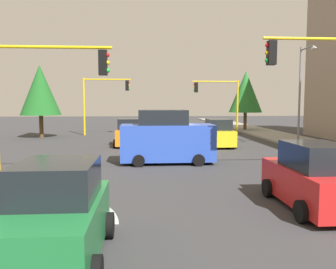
% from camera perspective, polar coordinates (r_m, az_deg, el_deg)
% --- Properties ---
extents(ground_plane, '(120.00, 120.00, 0.00)m').
position_cam_1_polar(ground_plane, '(20.13, 1.12, -3.72)').
color(ground_plane, '#353538').
extents(sidewalk_kerb, '(80.00, 4.00, 0.15)m').
position_cam_1_polar(sidewalk_kerb, '(27.85, 22.19, -1.44)').
color(sidewalk_kerb, gray).
rests_on(sidewalk_kerb, ground).
extents(lane_arrow_near, '(2.40, 1.10, 1.10)m').
position_cam_1_polar(lane_arrow_near, '(8.95, -11.97, -15.43)').
color(lane_arrow_near, silver).
rests_on(lane_arrow_near, ground).
extents(traffic_signal_near_left, '(0.36, 4.59, 5.87)m').
position_cam_1_polar(traffic_signal_near_left, '(15.75, 24.78, 8.42)').
color(traffic_signal_near_left, yellow).
rests_on(traffic_signal_near_left, ground).
extents(traffic_signal_near_right, '(0.36, 4.59, 5.43)m').
position_cam_1_polar(traffic_signal_near_right, '(14.35, -19.85, 7.77)').
color(traffic_signal_near_right, yellow).
rests_on(traffic_signal_near_right, ground).
extents(traffic_signal_far_left, '(0.36, 4.59, 5.35)m').
position_cam_1_polar(traffic_signal_far_left, '(34.62, 8.42, 6.32)').
color(traffic_signal_far_left, yellow).
rests_on(traffic_signal_far_left, ground).
extents(traffic_signal_far_right, '(0.36, 4.59, 5.50)m').
position_cam_1_polar(traffic_signal_far_right, '(34.03, -10.65, 6.47)').
color(traffic_signal_far_right, yellow).
rests_on(traffic_signal_far_right, ground).
extents(street_lamp_curbside, '(2.15, 0.28, 7.00)m').
position_cam_1_polar(street_lamp_curbside, '(25.89, 21.28, 7.58)').
color(street_lamp_curbside, slate).
rests_on(street_lamp_curbside, ground).
extents(tree_roadside_far, '(3.63, 3.63, 6.62)m').
position_cam_1_polar(tree_roadside_far, '(39.47, 12.68, 6.88)').
color(tree_roadside_far, brown).
rests_on(tree_roadside_far, ground).
extents(tree_opposite_side, '(3.57, 3.57, 6.49)m').
position_cam_1_polar(tree_opposite_side, '(33.13, -20.33, 6.86)').
color(tree_opposite_side, brown).
rests_on(tree_opposite_side, ground).
extents(delivery_van_blue, '(2.22, 4.80, 2.77)m').
position_cam_1_polar(delivery_van_blue, '(17.94, -0.20, -0.69)').
color(delivery_van_blue, blue).
rests_on(delivery_van_blue, ground).
extents(car_green, '(3.67, 2.07, 1.98)m').
position_cam_1_polar(car_green, '(7.40, -17.99, -12.75)').
color(car_green, '#1E7238').
rests_on(car_green, ground).
extents(car_yellow, '(4.14, 2.08, 1.98)m').
position_cam_1_polar(car_yellow, '(25.18, 8.22, 0.10)').
color(car_yellow, yellow).
rests_on(car_yellow, ground).
extents(car_red, '(4.04, 1.99, 1.98)m').
position_cam_1_polar(car_red, '(11.23, 22.77, -6.71)').
color(car_red, red).
rests_on(car_red, ground).
extents(car_orange, '(3.62, 1.99, 1.98)m').
position_cam_1_polar(car_orange, '(25.34, -6.53, 0.15)').
color(car_orange, orange).
rests_on(car_orange, ground).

